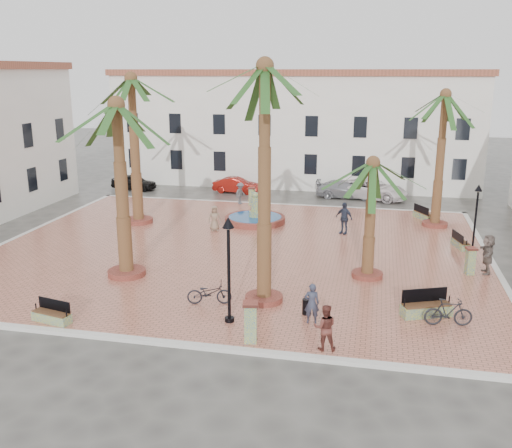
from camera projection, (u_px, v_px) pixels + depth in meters
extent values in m
plane|color=#56544F|center=(238.00, 252.00, 30.65)|extent=(120.00, 120.00, 0.00)
cube|color=#C8745C|center=(238.00, 250.00, 30.63)|extent=(26.00, 22.00, 0.15)
cube|color=silver|center=(275.00, 205.00, 41.01)|extent=(26.30, 0.30, 0.16)
cube|color=silver|center=(163.00, 343.00, 20.26)|extent=(26.30, 0.30, 0.16)
cube|color=silver|center=(494.00, 267.00, 27.98)|extent=(0.30, 22.30, 0.16)
cube|color=silver|center=(22.00, 236.00, 33.29)|extent=(0.30, 22.30, 0.16)
cube|color=white|center=(294.00, 130.00, 48.34)|extent=(30.00, 7.00, 9.00)
cube|color=#9D523A|center=(295.00, 72.00, 47.10)|extent=(30.40, 7.40, 0.50)
cube|color=black|center=(135.00, 158.00, 48.34)|extent=(1.00, 0.12, 1.60)
cube|color=black|center=(177.00, 160.00, 47.58)|extent=(1.00, 0.12, 1.60)
cube|color=black|center=(220.00, 161.00, 46.81)|extent=(1.00, 0.12, 1.60)
cube|color=black|center=(264.00, 163.00, 46.04)|extent=(1.00, 0.12, 1.60)
cube|color=black|center=(311.00, 164.00, 45.28)|extent=(1.00, 0.12, 1.60)
cube|color=black|center=(358.00, 166.00, 44.51)|extent=(1.00, 0.12, 1.60)
cube|color=black|center=(408.00, 168.00, 43.75)|extent=(1.00, 0.12, 1.60)
cube|color=black|center=(459.00, 169.00, 42.98)|extent=(1.00, 0.12, 1.60)
cube|color=black|center=(133.00, 123.00, 47.56)|extent=(1.00, 0.12, 1.60)
cube|color=black|center=(175.00, 123.00, 46.79)|extent=(1.00, 0.12, 1.60)
cube|color=black|center=(219.00, 124.00, 46.02)|extent=(1.00, 0.12, 1.60)
cube|color=black|center=(265.00, 125.00, 45.26)|extent=(1.00, 0.12, 1.60)
cube|color=black|center=(312.00, 126.00, 44.49)|extent=(1.00, 0.12, 1.60)
cube|color=black|center=(360.00, 127.00, 43.73)|extent=(1.00, 0.12, 1.60)
cube|color=black|center=(411.00, 128.00, 42.96)|extent=(1.00, 0.12, 1.60)
cube|color=black|center=(463.00, 129.00, 42.20)|extent=(1.00, 0.12, 1.60)
cube|color=black|center=(32.00, 179.00, 39.01)|extent=(0.12, 1.00, 1.60)
cube|color=black|center=(63.00, 170.00, 42.78)|extent=(0.12, 1.00, 1.60)
cube|color=black|center=(27.00, 135.00, 38.22)|extent=(0.12, 1.00, 1.60)
cube|color=black|center=(59.00, 130.00, 42.00)|extent=(0.12, 1.00, 1.60)
cylinder|color=brown|center=(255.00, 219.00, 35.96)|extent=(3.79, 3.79, 0.36)
cylinder|color=#194C8C|center=(255.00, 217.00, 35.92)|extent=(3.34, 3.34, 0.05)
cylinder|color=#819562|center=(255.00, 217.00, 35.91)|extent=(0.81, 0.81, 0.72)
cylinder|color=#819562|center=(255.00, 205.00, 35.72)|extent=(0.54, 0.54, 1.08)
sphere|color=#819562|center=(255.00, 195.00, 35.54)|extent=(0.40, 0.40, 0.40)
cylinder|color=brown|center=(139.00, 220.00, 35.92)|extent=(1.75, 1.75, 0.26)
cylinder|color=brown|center=(135.00, 150.00, 34.76)|extent=(0.57, 0.57, 8.58)
sphere|color=brown|center=(131.00, 78.00, 33.64)|extent=(0.77, 0.77, 0.77)
cylinder|color=brown|center=(127.00, 272.00, 26.70)|extent=(1.75, 1.75, 0.26)
cylinder|color=brown|center=(122.00, 190.00, 25.68)|extent=(0.57, 0.57, 7.59)
sphere|color=brown|center=(116.00, 104.00, 24.68)|extent=(0.77, 0.77, 0.77)
cylinder|color=brown|center=(264.00, 298.00, 23.74)|extent=(1.58, 1.58, 0.24)
cylinder|color=brown|center=(264.00, 187.00, 22.50)|extent=(0.51, 0.51, 9.22)
sphere|color=brown|center=(265.00, 66.00, 21.29)|extent=(0.69, 0.69, 0.69)
cylinder|color=brown|center=(367.00, 274.00, 26.51)|extent=(1.44, 1.44, 0.22)
cylinder|color=brown|center=(370.00, 219.00, 25.81)|extent=(0.47, 0.47, 5.13)
sphere|color=brown|center=(373.00, 163.00, 25.14)|extent=(0.63, 0.63, 0.63)
cylinder|color=brown|center=(435.00, 224.00, 35.16)|extent=(1.54, 1.54, 0.23)
cylinder|color=brown|center=(440.00, 160.00, 34.12)|extent=(0.50, 0.50, 7.72)
sphere|color=brown|center=(446.00, 94.00, 33.11)|extent=(0.67, 0.67, 0.67)
cube|color=#819562|center=(52.00, 317.00, 21.72)|extent=(1.68, 0.83, 0.36)
cube|color=#56351E|center=(51.00, 313.00, 21.67)|extent=(1.58, 0.76, 0.05)
cube|color=black|center=(54.00, 305.00, 21.78)|extent=(1.49, 0.37, 0.45)
cylinder|color=black|center=(36.00, 307.00, 21.95)|extent=(0.05, 0.05, 0.27)
cylinder|color=black|center=(66.00, 313.00, 21.34)|extent=(0.05, 0.05, 0.27)
cube|color=#819562|center=(426.00, 311.00, 22.25)|extent=(2.06, 1.32, 0.44)
cube|color=#56351E|center=(427.00, 304.00, 22.18)|extent=(1.94, 1.23, 0.07)
cube|color=black|center=(424.00, 295.00, 22.34)|extent=(1.75, 0.77, 0.55)
cylinder|color=black|center=(404.00, 303.00, 21.99)|extent=(0.05, 0.05, 0.33)
cylinder|color=black|center=(449.00, 300.00, 22.31)|extent=(0.05, 0.05, 0.33)
cube|color=#819562|center=(460.00, 244.00, 30.85)|extent=(0.88, 1.66, 0.35)
cube|color=#56351E|center=(461.00, 241.00, 30.80)|extent=(0.82, 1.57, 0.05)
cube|color=black|center=(458.00, 236.00, 30.73)|extent=(0.43, 1.47, 0.44)
cylinder|color=black|center=(467.00, 243.00, 30.05)|extent=(0.05, 0.05, 0.27)
cylinder|color=black|center=(456.00, 235.00, 31.50)|extent=(0.05, 0.05, 0.27)
cube|color=#819562|center=(423.00, 216.00, 36.72)|extent=(1.30, 1.74, 0.38)
cube|color=#56351E|center=(424.00, 213.00, 36.66)|extent=(1.21, 1.63, 0.06)
cube|color=black|center=(421.00, 209.00, 36.53)|extent=(0.84, 1.42, 0.47)
cylinder|color=black|center=(431.00, 214.00, 35.89)|extent=(0.05, 0.05, 0.28)
cylinder|color=black|center=(417.00, 208.00, 37.37)|extent=(0.05, 0.05, 0.28)
cylinder|color=black|center=(229.00, 319.00, 21.80)|extent=(0.37, 0.37, 0.16)
cylinder|color=black|center=(229.00, 274.00, 21.31)|extent=(0.12, 0.12, 3.67)
cone|color=black|center=(228.00, 222.00, 20.79)|extent=(0.45, 0.45, 0.41)
sphere|color=beige|center=(228.00, 226.00, 20.83)|extent=(0.24, 0.24, 0.24)
cylinder|color=black|center=(472.00, 250.00, 30.27)|extent=(0.32, 0.32, 0.14)
cylinder|color=black|center=(475.00, 220.00, 29.84)|extent=(0.11, 0.11, 3.21)
cone|color=black|center=(479.00, 188.00, 29.39)|extent=(0.39, 0.39, 0.36)
sphere|color=beige|center=(478.00, 190.00, 29.42)|extent=(0.21, 0.21, 0.21)
cube|color=#819562|center=(251.00, 324.00, 20.00)|extent=(0.50, 0.50, 1.39)
cube|color=brown|center=(251.00, 304.00, 19.80)|extent=(0.62, 0.62, 0.11)
cube|color=#819562|center=(252.00, 197.00, 40.43)|extent=(0.41, 0.41, 1.19)
cube|color=brown|center=(252.00, 188.00, 40.27)|extent=(0.51, 0.51, 0.09)
cube|color=#819562|center=(470.00, 262.00, 26.68)|extent=(0.46, 0.46, 1.22)
cube|color=brown|center=(472.00, 249.00, 26.51)|extent=(0.57, 0.57, 0.09)
cylinder|color=black|center=(306.00, 307.00, 22.39)|extent=(0.32, 0.32, 0.63)
imported|color=#2F3448|center=(312.00, 303.00, 21.49)|extent=(0.64, 0.48, 1.59)
imported|color=black|center=(209.00, 293.00, 23.33)|extent=(1.93, 1.06, 0.96)
imported|color=brown|center=(325.00, 327.00, 19.43)|extent=(0.89, 0.75, 1.64)
imported|color=black|center=(449.00, 312.00, 21.31)|extent=(1.85, 0.76, 1.08)
imported|color=#8A7059|center=(214.00, 218.00, 33.92)|extent=(0.87, 0.72, 1.52)
imported|color=#30384F|center=(344.00, 218.00, 33.27)|extent=(1.19, 0.93, 1.88)
imported|color=#55565B|center=(240.00, 193.00, 40.71)|extent=(0.90, 1.14, 1.55)
imported|color=#72635B|center=(488.00, 254.00, 26.76)|extent=(0.64, 1.78, 1.89)
imported|color=black|center=(134.00, 182.00, 46.35)|extent=(3.78, 1.78, 1.25)
imported|color=maroon|center=(237.00, 185.00, 45.17)|extent=(3.77, 1.52, 1.22)
imported|color=#9C9DA4|center=(345.00, 189.00, 43.43)|extent=(4.53, 1.92, 1.30)
imported|color=white|center=(372.00, 189.00, 42.98)|extent=(5.86, 3.96, 1.49)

